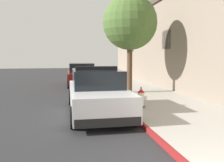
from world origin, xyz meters
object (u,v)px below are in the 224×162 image
Objects in this scene: parked_car_silver_ahead at (81,75)px; fire_hydrant at (141,98)px; police_cruiser at (97,93)px; street_tree at (130,23)px.

parked_car_silver_ahead is 6.37× the size of fire_hydrant.
fire_hydrant is (1.65, 0.03, -0.25)m from police_cruiser.
police_cruiser is 5.31m from street_tree.
fire_hydrant is (1.69, -8.61, -0.25)m from parked_car_silver_ahead.
street_tree reaches higher than fire_hydrant.
police_cruiser is 0.96× the size of street_tree.
parked_car_silver_ahead is 0.96× the size of street_tree.
police_cruiser is at bearing -120.16° from street_tree.
fire_hydrant is at bearing -98.29° from street_tree.
police_cruiser is 6.37× the size of fire_hydrant.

